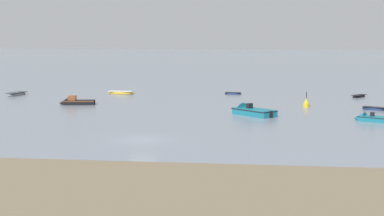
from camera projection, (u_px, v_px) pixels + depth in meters
ground_plane at (142, 140)px, 55.98m from camera, size 800.00×800.00×0.00m
mudflat_shore at (159, 203)px, 34.19m from camera, size 348.54×21.24×0.24m
motorboat_moored_0 at (371, 119)px, 68.05m from camera, size 5.09×3.84×1.68m
rowboat_moored_1 at (359, 96)px, 94.95m from camera, size 3.04×3.52×0.55m
motorboat_moored_1 at (74, 103)px, 84.63m from camera, size 5.29×2.60×1.93m
rowboat_moored_2 at (374, 109)px, 78.66m from camera, size 3.43×2.64×0.52m
rowboat_moored_3 at (233, 94)px, 99.67m from camera, size 3.00×1.31×0.46m
motorboat_moored_2 at (249, 112)px, 73.77m from camera, size 6.36×6.29×2.28m
rowboat_moored_4 at (121, 93)px, 100.25m from camera, size 4.70×2.06×0.72m
rowboat_moored_7 at (17, 94)px, 97.97m from camera, size 2.42×4.64×0.70m
channel_buoy at (306, 104)px, 81.62m from camera, size 0.90×0.90×2.30m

